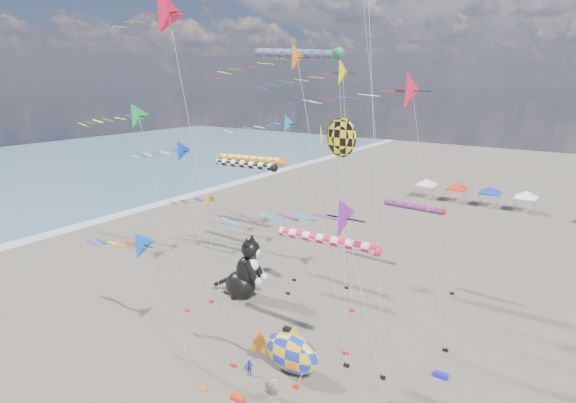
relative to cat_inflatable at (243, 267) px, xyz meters
The scene contains 25 objects.
delta_kite_0 9.40m from the cat_inflatable, 158.05° to the left, with size 9.98×1.81×7.94m.
delta_kite_1 11.38m from the cat_inflatable, 154.33° to the right, with size 9.30×2.05×14.27m.
delta_kite_3 15.98m from the cat_inflatable, 148.77° to the right, with size 13.14×2.34×17.53m.
delta_kite_4 12.82m from the cat_inflatable, 81.34° to the right, with size 9.84×1.97×9.99m.
delta_kite_5 21.60m from the cat_inflatable, 80.07° to the right, with size 13.38×2.89×24.54m.
delta_kite_6 23.59m from the cat_inflatable, 36.69° to the right, with size 8.52×1.89×14.88m.
delta_kite_7 19.88m from the cat_inflatable, ahead, with size 14.06×2.73×19.95m.
delta_kite_9 18.67m from the cat_inflatable, 22.37° to the right, with size 12.00×1.99×21.67m.
delta_kite_10 14.12m from the cat_inflatable, 99.87° to the left, with size 10.34×2.07×16.18m.
delta_kite_11 17.74m from the cat_inflatable, 28.88° to the left, with size 10.70×2.18×20.89m.
windsock_0 15.07m from the cat_inflatable, 26.33° to the right, with size 8.39×0.65×10.11m.
windsock_1 9.19m from the cat_inflatable, 115.25° to the left, with size 8.08×0.73×12.10m.
windsock_2 19.70m from the cat_inflatable, 76.68° to the left, with size 10.25×0.93×21.94m.
windsock_3 10.68m from the cat_inflatable, 119.13° to the left, with size 9.42×0.77×12.06m.
windsock_4 16.91m from the cat_inflatable, 44.13° to the left, with size 7.24×0.65×8.11m.
angelfish_kite 16.23m from the cat_inflatable, 10.96° to the right, with size 3.74×3.02×16.81m.
cat_inflatable is the anchor object (origin of this frame).
fish_inflatable 12.00m from the cat_inflatable, 34.82° to the right, with size 5.57×2.31×3.75m.
person_adult 14.07m from the cat_inflatable, 42.35° to the right, with size 0.63×0.41×1.71m, color gray.
child_green 11.34m from the cat_inflatable, 33.61° to the right, with size 0.49×0.38×1.01m, color #218421.
child_blue 11.57m from the cat_inflatable, 48.34° to the right, with size 0.66×0.27×1.13m, color #2331A6.
kite_bag_1 18.53m from the cat_inflatable, ahead, with size 0.90×0.44×0.30m, color #1419C8.
kite_bag_2 7.68m from the cat_inflatable, 20.59° to the right, with size 0.90×0.44×0.30m, color black.
kite_bag_3 14.07m from the cat_inflatable, 51.75° to the right, with size 0.90×0.44×0.30m, color red.
tent_row 46.25m from the cat_inflatable, 77.91° to the left, with size 19.20×4.20×3.80m.
Camera 1 is at (16.22, -13.80, 19.12)m, focal length 28.00 mm.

